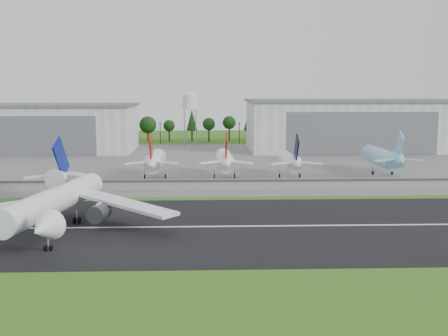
{
  "coord_description": "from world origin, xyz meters",
  "views": [
    {
      "loc": [
        1.96,
        -111.96,
        30.68
      ],
      "look_at": [
        7.55,
        40.0,
        9.0
      ],
      "focal_mm": 45.0,
      "sensor_mm": 36.0,
      "label": 1
    }
  ],
  "objects_px": {
    "main_airliner": "(54,207)",
    "parked_jet_red_a": "(154,161)",
    "parked_jet_skyblue": "(384,158)",
    "parked_jet_red_b": "(225,161)",
    "parked_jet_navy": "(291,162)"
  },
  "relations": [
    {
      "from": "parked_jet_red_a",
      "to": "parked_jet_navy",
      "type": "bearing_deg",
      "value": -0.07
    },
    {
      "from": "parked_jet_red_a",
      "to": "parked_jet_red_b",
      "type": "distance_m",
      "value": 23.76
    },
    {
      "from": "parked_jet_skyblue",
      "to": "parked_jet_red_a",
      "type": "bearing_deg",
      "value": -176.41
    },
    {
      "from": "parked_jet_red_a",
      "to": "parked_jet_navy",
      "type": "distance_m",
      "value": 46.28
    },
    {
      "from": "parked_jet_red_b",
      "to": "parked_jet_red_a",
      "type": "bearing_deg",
      "value": -179.99
    },
    {
      "from": "parked_jet_navy",
      "to": "parked_jet_skyblue",
      "type": "relative_size",
      "value": 0.84
    },
    {
      "from": "parked_jet_red_a",
      "to": "parked_jet_red_b",
      "type": "relative_size",
      "value": 1.0
    },
    {
      "from": "parked_jet_red_b",
      "to": "parked_jet_navy",
      "type": "height_order",
      "value": "parked_jet_red_b"
    },
    {
      "from": "parked_jet_navy",
      "to": "parked_jet_skyblue",
      "type": "xyz_separation_m",
      "value": [
        33.94,
        5.09,
        0.49
      ]
    },
    {
      "from": "main_airliner",
      "to": "parked_jet_skyblue",
      "type": "height_order",
      "value": "main_airliner"
    },
    {
      "from": "parked_jet_navy",
      "to": "parked_jet_skyblue",
      "type": "bearing_deg",
      "value": 8.53
    },
    {
      "from": "parked_jet_red_a",
      "to": "parked_jet_skyblue",
      "type": "distance_m",
      "value": 80.38
    },
    {
      "from": "parked_jet_skyblue",
      "to": "main_airliner",
      "type": "bearing_deg",
      "value": -143.2
    },
    {
      "from": "parked_jet_navy",
      "to": "parked_jet_red_b",
      "type": "bearing_deg",
      "value": 179.84
    },
    {
      "from": "main_airliner",
      "to": "parked_jet_red_a",
      "type": "distance_m",
      "value": 68.91
    }
  ]
}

